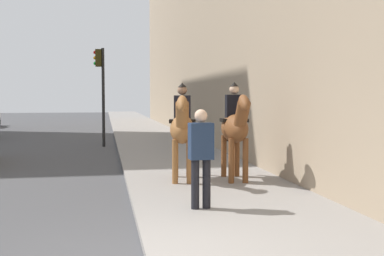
# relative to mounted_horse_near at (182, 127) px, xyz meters

# --- Properties ---
(sidewalk_slab) EXTENTS (120.00, 3.64, 0.12)m
(sidewalk_slab) POSITION_rel_mounted_horse_near_xyz_m (-5.15, -0.56, -1.28)
(sidewalk_slab) COLOR gray
(sidewalk_slab) RESTS_ON ground
(mounted_horse_near) EXTENTS (2.14, 0.79, 2.24)m
(mounted_horse_near) POSITION_rel_mounted_horse_near_xyz_m (0.00, 0.00, 0.00)
(mounted_horse_near) COLOR brown
(mounted_horse_near) RESTS_ON sidewalk_slab
(mounted_horse_far) EXTENTS (2.15, 0.66, 2.26)m
(mounted_horse_far) POSITION_rel_mounted_horse_near_xyz_m (-0.15, -1.20, 0.02)
(mounted_horse_far) COLOR brown
(mounted_horse_far) RESTS_ON sidewalk_slab
(pedestrian_greeting) EXTENTS (0.28, 0.41, 1.70)m
(pedestrian_greeting) POSITION_rel_mounted_horse_near_xyz_m (-2.75, 0.13, -0.25)
(pedestrian_greeting) COLOR black
(pedestrian_greeting) RESTS_ON sidewalk_slab
(traffic_light_near_curb) EXTENTS (0.20, 0.44, 4.02)m
(traffic_light_near_curb) POSITION_rel_mounted_horse_near_xyz_m (9.09, 1.86, 1.34)
(traffic_light_near_curb) COLOR black
(traffic_light_near_curb) RESTS_ON ground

